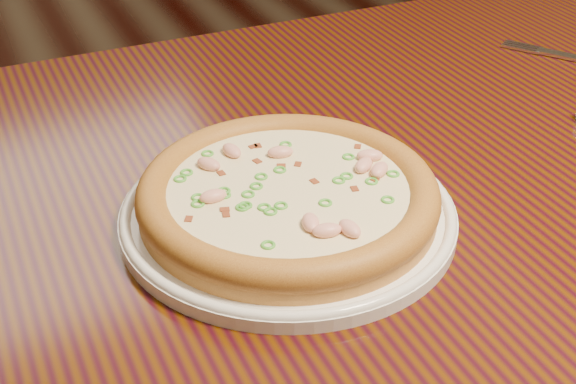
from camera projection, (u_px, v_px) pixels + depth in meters
name	position (u px, v px, depth m)	size (l,w,h in m)	color
ground	(191.00, 257.00, 1.90)	(9.00, 9.00, 0.00)	black
hero_table	(372.00, 247.00, 0.84)	(1.20, 0.80, 0.75)	black
plate	(288.00, 212.00, 0.70)	(0.30, 0.30, 0.02)	white
pizza	(288.00, 195.00, 0.69)	(0.26, 0.26, 0.03)	gold
fork	(576.00, 58.00, 1.01)	(0.11, 0.16, 0.00)	silver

